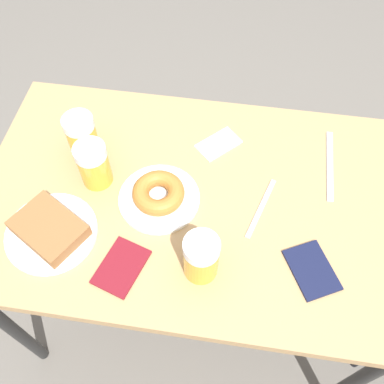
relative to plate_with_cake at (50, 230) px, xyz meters
The scene contains 12 objects.
ground_plane 0.81m from the plate_with_cake, 116.17° to the left, with size 8.00×8.00×0.00m, color #666059.
table 0.36m from the plate_with_cake, 116.17° to the left, with size 0.67×1.07×0.72m.
plate_with_cake is the anchor object (origin of this frame).
plate_with_donut 0.27m from the plate_with_cake, 119.54° to the left, with size 0.20×0.20×0.05m.
beer_mug_left 0.36m from the plate_with_cake, 84.28° to the left, with size 0.08×0.08×0.13m.
beer_mug_center 0.26m from the plate_with_cake, behind, with size 0.08×0.08×0.13m.
beer_mug_right 0.19m from the plate_with_cake, 158.66° to the left, with size 0.08×0.08×0.13m.
napkin_folded 0.49m from the plate_with_cake, 132.60° to the left, with size 0.13×0.13×0.00m.
fork 0.50m from the plate_with_cake, 106.57° to the left, with size 0.18×0.07×0.00m.
knife 0.72m from the plate_with_cake, 114.82° to the left, with size 0.23×0.02×0.00m.
passport_near_edge 0.61m from the plate_with_cake, 89.77° to the left, with size 0.15×0.14×0.01m.
passport_far_edge 0.19m from the plate_with_cake, 72.12° to the left, with size 0.15×0.12×0.01m.
Camera 1 is at (0.57, 0.09, 1.61)m, focal length 40.00 mm.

